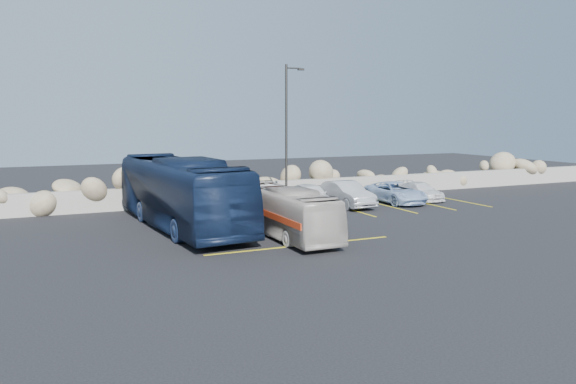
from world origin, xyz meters
name	(u,v)px	position (x,y,z in m)	size (l,w,h in m)	color
ground	(326,244)	(0.00, 0.00, 0.00)	(90.00, 90.00, 0.00)	black
seawall	(231,193)	(0.00, 12.00, 0.60)	(60.00, 0.40, 1.20)	gray
riprap_pile	(224,180)	(0.00, 13.20, 1.30)	(54.00, 2.80, 2.60)	#988263
parking_lines	(354,214)	(4.64, 5.57, 0.01)	(18.16, 9.36, 0.01)	gold
lamppost	(287,131)	(2.56, 9.50, 4.30)	(1.14, 0.18, 8.00)	#2A2825
vintage_bus	(285,211)	(-0.85, 2.18, 1.06)	(1.79, 7.63, 2.13)	#BCB4AA
tour_coach	(181,193)	(-4.46, 5.85, 1.63)	(2.74, 11.70, 3.26)	#101C35
car_a	(311,195)	(3.67, 8.74, 0.68)	(1.61, 3.99, 1.36)	silver
car_b	(346,194)	(5.63, 8.14, 0.72)	(1.52, 4.36, 1.44)	#A6A6AA
car_c	(420,191)	(11.21, 8.59, 0.53)	(1.50, 3.69, 1.07)	silver
car_d	(396,193)	(9.03, 8.12, 0.62)	(2.07, 4.49, 1.25)	#9AB5DA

